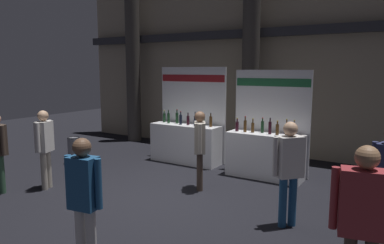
{
  "coord_description": "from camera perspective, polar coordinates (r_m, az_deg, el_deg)",
  "views": [
    {
      "loc": [
        3.99,
        -5.37,
        2.44
      ],
      "look_at": [
        0.28,
        0.52,
        1.42
      ],
      "focal_mm": 33.83,
      "sensor_mm": 36.0,
      "label": 1
    }
  ],
  "objects": [
    {
      "name": "visitor_0",
      "position": [
        3.97,
        25.39,
        -13.05
      ],
      "size": [
        0.61,
        0.32,
        1.73
      ],
      "rotation": [
        0.0,
        0.0,
        0.2
      ],
      "color": "#47382D",
      "rests_on": "ground_plane"
    },
    {
      "name": "ground_plane",
      "position": [
        7.12,
        -4.24,
        -11.72
      ],
      "size": [
        25.56,
        25.56,
        0.0
      ],
      "primitive_type": "plane",
      "color": "black"
    },
    {
      "name": "trash_bin",
      "position": [
        9.91,
        -18.08,
        -4.25
      ],
      "size": [
        0.33,
        0.33,
        0.7
      ],
      "color": "slate",
      "rests_on": "ground_plane"
    },
    {
      "name": "visitor_4",
      "position": [
        5.77,
        15.06,
        -6.48
      ],
      "size": [
        0.45,
        0.46,
        1.66
      ],
      "rotation": [
        0.0,
        0.0,
        0.85
      ],
      "color": "navy",
      "rests_on": "ground_plane"
    },
    {
      "name": "exhibitor_booth_1",
      "position": [
        8.38,
        11.56,
        -4.42
      ],
      "size": [
        1.79,
        0.66,
        2.42
      ],
      "color": "white",
      "rests_on": "ground_plane"
    },
    {
      "name": "hall_colonnade",
      "position": [
        10.69,
        10.42,
        11.59
      ],
      "size": [
        12.78,
        1.0,
        6.25
      ],
      "color": "tan",
      "rests_on": "ground_plane"
    },
    {
      "name": "visitor_1",
      "position": [
        4.55,
        -16.67,
        -10.86
      ],
      "size": [
        0.51,
        0.28,
        1.65
      ],
      "rotation": [
        0.0,
        0.0,
        0.16
      ],
      "color": "silver",
      "rests_on": "ground_plane"
    },
    {
      "name": "visitor_3",
      "position": [
        7.93,
        -22.22,
        -3.13
      ],
      "size": [
        0.33,
        0.47,
        1.62
      ],
      "rotation": [
        0.0,
        0.0,
        1.93
      ],
      "color": "#ADA393",
      "rests_on": "ground_plane"
    },
    {
      "name": "exhibitor_booth_0",
      "position": [
        9.53,
        -0.84,
        -2.67
      ],
      "size": [
        1.98,
        0.66,
        2.5
      ],
      "color": "white",
      "rests_on": "ground_plane"
    },
    {
      "name": "visitor_2",
      "position": [
        7.29,
        1.23,
        -3.41
      ],
      "size": [
        0.4,
        0.51,
        1.61
      ],
      "rotation": [
        0.0,
        0.0,
        2.12
      ],
      "color": "#47382D",
      "rests_on": "ground_plane"
    }
  ]
}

